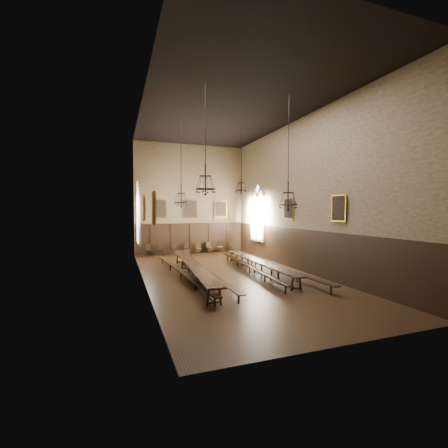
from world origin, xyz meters
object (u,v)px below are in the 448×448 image
chair_7 (232,249)px  chair_4 (199,251)px  chair_1 (161,252)px  chair_3 (187,251)px  chandelier_front_right (288,198)px  table_left (193,271)px  bench_right_inner (249,268)px  chair_6 (220,249)px  chandelier_back_right (241,185)px  chair_5 (209,250)px  chandelier_back_left (181,197)px  bench_left_inner (206,273)px  chandelier_front_left (206,182)px  chair_0 (149,253)px  chair_2 (174,252)px  bench_left_outer (181,273)px  table_right (258,267)px  bench_right_outer (271,268)px

chair_7 → chair_4: bearing=167.8°
chair_1 → chair_3: 2.10m
chandelier_front_right → chair_4: bearing=96.8°
table_left → chandelier_front_right: bearing=-35.8°
bench_right_inner → chair_4: (-0.80, 8.29, -0.00)m
bench_right_inner → chair_6: bearing=82.6°
bench_right_inner → chair_7: 8.53m
chandelier_back_right → chandelier_front_right: same height
chair_5 → chandelier_front_right: size_ratio=0.19×
chair_1 → chandelier_back_left: size_ratio=0.20×
bench_right_inner → chair_5: chair_5 is taller
bench_left_inner → chandelier_front_left: 5.33m
table_left → chair_5: (3.50, 8.61, -0.11)m
chair_0 → chair_4: bearing=-17.5°
bench_left_inner → chandelier_back_right: (3.32, 3.05, 4.94)m
chair_2 → chair_4: chair_4 is taller
table_left → chair_6: (4.49, 8.61, -0.09)m
chair_0 → bench_left_outer: bearing=-101.9°
bench_left_inner → chair_1: size_ratio=9.66×
table_right → chair_1: size_ratio=8.81×
chandelier_back_left → chair_0: bearing=103.2°
chair_4 → chandelier_back_right: (1.39, -5.67, 4.95)m
chair_5 → chandelier_front_left: bearing=-124.8°
bench_right_inner → chair_6: (1.09, 8.33, 0.04)m
chair_2 → chair_7: chair_7 is taller
bench_right_outer → chair_4: (-2.00, 8.68, -0.03)m
bench_left_outer → chair_4: bearing=69.3°
chair_4 → chandelier_front_right: size_ratio=0.17×
chair_2 → chair_3: (1.03, 0.06, 0.03)m
chandelier_back_left → chandelier_back_right: (4.02, 0.18, 0.82)m
chair_3 → chandelier_front_left: chandelier_front_left is taller
chair_0 → chair_5: chair_5 is taller
bench_left_outer → bench_left_inner: 1.30m
table_left → bench_left_inner: bearing=-12.2°
chandelier_back_left → chandelier_front_right: (3.99, -5.58, -0.20)m
table_left → chair_1: bearing=93.3°
bench_right_outer → chandelier_back_right: 5.80m
chandelier_back_right → chandelier_back_left: bearing=-177.4°
bench_left_outer → chair_2: (1.18, 8.50, -0.04)m
chair_0 → chair_4: (4.01, -0.02, -0.02)m
chair_0 → chair_3: 3.01m
chair_7 → chandelier_back_left: size_ratio=0.17×
bench_right_inner → chair_0: chair_0 is taller
bench_left_outer → bench_right_inner: bearing=2.7°
bench_left_outer → chair_1: size_ratio=10.34×
bench_right_outer → chair_5: chair_5 is taller
chair_4 → chair_6: (1.89, 0.04, 0.04)m
table_left → bench_right_outer: size_ratio=0.99×
bench_right_inner → bench_right_outer: bench_right_outer is taller
chair_7 → chandelier_back_right: bearing=-116.9°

